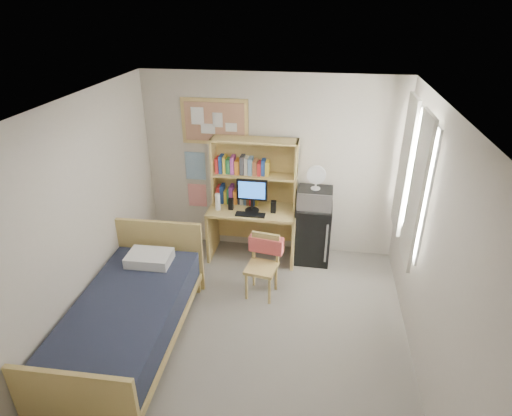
% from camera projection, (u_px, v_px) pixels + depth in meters
% --- Properties ---
extents(floor, '(3.60, 4.20, 0.02)m').
position_uv_depth(floor, '(246.00, 343.00, 4.79)').
color(floor, gray).
rests_on(floor, ground).
extents(ceiling, '(3.60, 4.20, 0.02)m').
position_uv_depth(ceiling, '(242.00, 111.00, 3.62)').
color(ceiling, white).
rests_on(ceiling, wall_back).
extents(wall_back, '(3.60, 0.04, 2.60)m').
position_uv_depth(wall_back, '(270.00, 167.00, 6.06)').
color(wall_back, beige).
rests_on(wall_back, floor).
extents(wall_left, '(0.04, 4.20, 2.60)m').
position_uv_depth(wall_left, '(74.00, 229.00, 4.45)').
color(wall_left, beige).
rests_on(wall_left, floor).
extents(wall_right, '(0.04, 4.20, 2.60)m').
position_uv_depth(wall_right, '(435.00, 258.00, 3.96)').
color(wall_right, beige).
rests_on(wall_right, floor).
extents(window_unit, '(0.10, 1.40, 1.70)m').
position_uv_depth(window_unit, '(413.00, 178.00, 4.89)').
color(window_unit, white).
rests_on(window_unit, wall_right).
extents(curtain_left, '(0.04, 0.55, 1.70)m').
position_uv_depth(curtain_left, '(416.00, 192.00, 4.54)').
color(curtain_left, beige).
rests_on(curtain_left, wall_right).
extents(curtain_right, '(0.04, 0.55, 1.70)m').
position_uv_depth(curtain_right, '(405.00, 166.00, 5.25)').
color(curtain_right, beige).
rests_on(curtain_right, wall_right).
extents(bulletin_board, '(0.94, 0.03, 0.64)m').
position_uv_depth(bulletin_board, '(215.00, 122.00, 5.88)').
color(bulletin_board, tan).
rests_on(bulletin_board, wall_back).
extents(poster_wave, '(0.30, 0.01, 0.42)m').
position_uv_depth(poster_wave, '(195.00, 166.00, 6.22)').
color(poster_wave, '#2868A0').
rests_on(poster_wave, wall_back).
extents(poster_japan, '(0.28, 0.01, 0.36)m').
position_uv_depth(poster_japan, '(197.00, 195.00, 6.43)').
color(poster_japan, red).
rests_on(poster_japan, wall_back).
extents(desk, '(1.25, 0.63, 0.78)m').
position_uv_depth(desk, '(253.00, 233.00, 6.20)').
color(desk, '#D8B869').
rests_on(desk, floor).
extents(desk_chair, '(0.47, 0.47, 0.82)m').
position_uv_depth(desk_chair, '(262.00, 268.00, 5.37)').
color(desk_chair, tan).
rests_on(desk_chair, floor).
extents(mini_fridge, '(0.51, 0.51, 0.85)m').
position_uv_depth(mini_fridge, '(313.00, 233.00, 6.12)').
color(mini_fridge, black).
rests_on(mini_fridge, floor).
extents(bed, '(1.12, 2.17, 0.59)m').
position_uv_depth(bed, '(129.00, 324.00, 4.61)').
color(bed, black).
rests_on(bed, floor).
extents(hutch, '(1.19, 0.31, 0.97)m').
position_uv_depth(hutch, '(254.00, 173.00, 5.94)').
color(hutch, '#D8B869').
rests_on(hutch, desk).
extents(monitor, '(0.42, 0.04, 0.45)m').
position_uv_depth(monitor, '(252.00, 196.00, 5.88)').
color(monitor, black).
rests_on(monitor, desk).
extents(keyboard, '(0.41, 0.13, 0.02)m').
position_uv_depth(keyboard, '(250.00, 215.00, 5.85)').
color(keyboard, black).
rests_on(keyboard, desk).
extents(speaker_left, '(0.07, 0.07, 0.16)m').
position_uv_depth(speaker_left, '(231.00, 204.00, 5.98)').
color(speaker_left, black).
rests_on(speaker_left, desk).
extents(speaker_right, '(0.07, 0.07, 0.17)m').
position_uv_depth(speaker_right, '(273.00, 207.00, 5.89)').
color(speaker_right, black).
rests_on(speaker_right, desk).
extents(water_bottle, '(0.07, 0.07, 0.24)m').
position_uv_depth(water_bottle, '(218.00, 202.00, 5.96)').
color(water_bottle, silver).
rests_on(water_bottle, desk).
extents(hoodie, '(0.45, 0.20, 0.21)m').
position_uv_depth(hoodie, '(266.00, 244.00, 5.44)').
color(hoodie, '#DE5754').
rests_on(hoodie, desk_chair).
extents(microwave, '(0.48, 0.37, 0.27)m').
position_uv_depth(microwave, '(315.00, 198.00, 5.85)').
color(microwave, '#B3B3B8').
rests_on(microwave, mini_fridge).
extents(desk_fan, '(0.26, 0.26, 0.32)m').
position_uv_depth(desk_fan, '(316.00, 178.00, 5.72)').
color(desk_fan, silver).
rests_on(desk_fan, microwave).
extents(pillow, '(0.52, 0.37, 0.12)m').
position_uv_depth(pillow, '(150.00, 258.00, 5.12)').
color(pillow, silver).
rests_on(pillow, bed).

